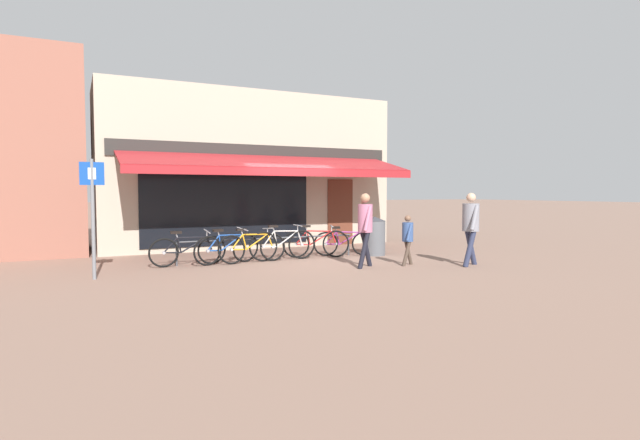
{
  "coord_description": "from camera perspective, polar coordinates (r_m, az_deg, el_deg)",
  "views": [
    {
      "loc": [
        -5.26,
        -11.46,
        1.69
      ],
      "look_at": [
        -0.19,
        -1.16,
        1.05
      ],
      "focal_mm": 28.0,
      "sensor_mm": 36.0,
      "label": 1
    }
  ],
  "objects": [
    {
      "name": "bicycle_purple",
      "position": [
        13.24,
        2.85,
        -2.6
      ],
      "size": [
        1.62,
        0.79,
        0.82
      ],
      "rotation": [
        0.13,
        0.0,
        -0.35
      ],
      "color": "black",
      "rests_on": "ground_plane"
    },
    {
      "name": "pedestrian_child",
      "position": [
        11.69,
        9.99,
        -1.68
      ],
      "size": [
        0.4,
        0.41,
        1.17
      ],
      "rotation": [
        0.0,
        0.0,
        0.01
      ],
      "color": "#47382D",
      "rests_on": "ground_plane"
    },
    {
      "name": "parking_sign",
      "position": [
        10.55,
        -24.55,
        1.49
      ],
      "size": [
        0.44,
        0.07,
        2.33
      ],
      "color": "slate",
      "rests_on": "ground_plane"
    },
    {
      "name": "bicycle_red",
      "position": [
        12.9,
        -0.48,
        -2.64
      ],
      "size": [
        1.65,
        0.71,
        0.84
      ],
      "rotation": [
        -0.0,
        0.0,
        -0.35
      ],
      "color": "black",
      "rests_on": "ground_plane"
    },
    {
      "name": "pedestrian_second_adult",
      "position": [
        11.93,
        16.84,
        -0.18
      ],
      "size": [
        0.58,
        0.61,
        1.69
      ],
      "rotation": [
        0.0,
        0.0,
        -0.0
      ],
      "color": "#282D47",
      "rests_on": "ground_plane"
    },
    {
      "name": "bicycle_orange",
      "position": [
        12.1,
        -7.75,
        -3.09
      ],
      "size": [
        1.76,
        0.52,
        0.84
      ],
      "rotation": [
        -0.08,
        0.0,
        0.11
      ],
      "color": "black",
      "rests_on": "ground_plane"
    },
    {
      "name": "ground_plane",
      "position": [
        12.73,
        -1.55,
        -4.44
      ],
      "size": [
        160.0,
        160.0,
        0.0
      ],
      "primitive_type": "plane",
      "color": "#846656"
    },
    {
      "name": "shop_front",
      "position": [
        16.4,
        -8.54,
        5.52
      ],
      "size": [
        8.98,
        4.94,
        4.74
      ],
      "color": "tan",
      "rests_on": "ground_plane"
    },
    {
      "name": "bicycle_black",
      "position": [
        11.82,
        -14.85,
        -3.36
      ],
      "size": [
        1.77,
        0.52,
        0.83
      ],
      "rotation": [
        0.1,
        0.0,
        0.03
      ],
      "color": "black",
      "rests_on": "ground_plane"
    },
    {
      "name": "litter_bin",
      "position": [
        13.45,
        6.27,
        -1.81
      ],
      "size": [
        0.58,
        0.58,
        1.04
      ],
      "color": "#515459",
      "rests_on": "ground_plane"
    },
    {
      "name": "pedestrian_adult",
      "position": [
        11.21,
        5.18,
        -0.18
      ],
      "size": [
        0.54,
        0.6,
        1.68
      ],
      "rotation": [
        0.0,
        0.0,
        0.17
      ],
      "color": "black",
      "rests_on": "ground_plane"
    },
    {
      "name": "bike_rack_rail",
      "position": [
        12.43,
        -5.8,
        -2.37
      ],
      "size": [
        4.61,
        0.04,
        0.57
      ],
      "color": "#47494F",
      "rests_on": "ground_plane"
    },
    {
      "name": "bicycle_silver",
      "position": [
        12.43,
        -4.28,
        -2.8
      ],
      "size": [
        1.77,
        0.52,
        0.88
      ],
      "rotation": [
        0.02,
        0.0,
        0.01
      ],
      "color": "black",
      "rests_on": "ground_plane"
    },
    {
      "name": "bicycle_blue",
      "position": [
        11.94,
        -10.59,
        -3.19
      ],
      "size": [
        1.68,
        0.51,
        0.85
      ],
      "rotation": [
        0.1,
        0.0,
        0.2
      ],
      "color": "black",
      "rests_on": "ground_plane"
    }
  ]
}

